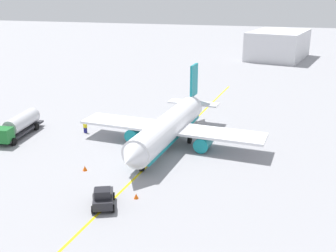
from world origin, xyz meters
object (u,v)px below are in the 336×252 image
(fuel_tanker, at_px, (19,125))
(safety_cone_nose, at_px, (136,196))
(safety_cone_wingtip, at_px, (85,168))
(pushback_tug, at_px, (103,198))
(airplane, at_px, (169,127))
(refueling_worker, at_px, (85,128))

(fuel_tanker, height_order, safety_cone_nose, fuel_tanker)
(fuel_tanker, height_order, safety_cone_wingtip, fuel_tanker)
(fuel_tanker, height_order, pushback_tug, fuel_tanker)
(airplane, height_order, safety_cone_wingtip, airplane)
(airplane, xyz_separation_m, refueling_worker, (-1.44, -13.95, -1.84))
(pushback_tug, distance_m, safety_cone_wingtip, 9.48)
(pushback_tug, bearing_deg, refueling_worker, -149.12)
(pushback_tug, xyz_separation_m, safety_cone_wingtip, (-7.46, -5.82, -0.69))
(refueling_worker, bearing_deg, fuel_tanker, -66.31)
(fuel_tanker, xyz_separation_m, pushback_tug, (16.16, 21.08, -0.72))
(airplane, relative_size, safety_cone_wingtip, 45.03)
(airplane, distance_m, safety_cone_wingtip, 13.84)
(safety_cone_wingtip, bearing_deg, refueling_worker, -153.86)
(fuel_tanker, distance_m, pushback_tug, 26.57)
(refueling_worker, bearing_deg, airplane, 84.10)
(fuel_tanker, relative_size, pushback_tug, 2.65)
(airplane, height_order, fuel_tanker, airplane)
(pushback_tug, height_order, refueling_worker, pushback_tug)
(pushback_tug, relative_size, safety_cone_nose, 7.06)
(fuel_tanker, bearing_deg, airplane, 96.27)
(pushback_tug, relative_size, refueling_worker, 2.39)
(safety_cone_nose, bearing_deg, refueling_worker, -140.11)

